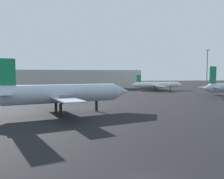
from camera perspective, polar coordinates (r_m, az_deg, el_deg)
name	(u,v)px	position (r m, az deg, el deg)	size (l,w,h in m)	color
airplane_on_taxiway	(63,94)	(43.43, -12.41, -1.03)	(28.32, 21.34, 10.11)	#B2BCCC
airplane_far_left	(157,85)	(112.07, 11.39, 1.20)	(27.01, 20.18, 7.56)	white
light_mast_right	(207,67)	(130.42, 22.93, 5.29)	(2.40, 0.50, 21.12)	slate
terminal_building	(77,79)	(136.60, -8.74, 2.64)	(72.47, 21.49, 10.39)	#B7B7B2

